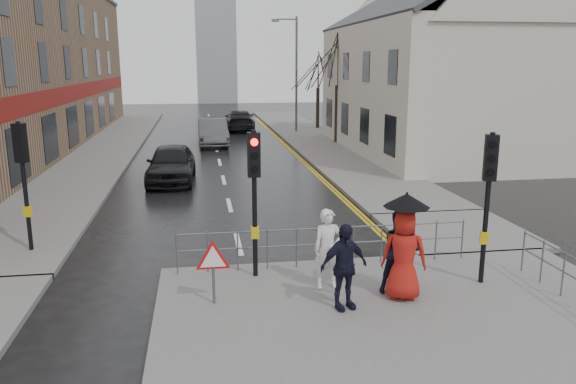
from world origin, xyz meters
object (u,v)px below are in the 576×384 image
object	(u,v)px
pedestrian_b	(401,252)
pedestrian_with_umbrella	(405,244)
car_parked	(171,163)
pedestrian_d	(344,267)
car_mid	(213,132)
pedestrian_a	(328,249)

from	to	relation	value
pedestrian_b	pedestrian_with_umbrella	bearing A→B (deg)	-101.18
car_parked	pedestrian_d	bearing A→B (deg)	-71.53
car_parked	car_mid	size ratio (longest dim) A/B	0.97
pedestrian_a	car_parked	distance (m)	13.26
pedestrian_b	pedestrian_with_umbrella	world-z (taller)	pedestrian_with_umbrella
pedestrian_d	car_mid	xyz separation A→B (m)	(-1.91, 24.55, -0.22)
pedestrian_d	car_mid	world-z (taller)	pedestrian_d
pedestrian_a	pedestrian_d	size ratio (longest dim) A/B	1.00
pedestrian_a	pedestrian_b	size ratio (longest dim) A/B	0.98
pedestrian_d	car_parked	distance (m)	14.35
pedestrian_b	car_mid	bearing A→B (deg)	93.95
pedestrian_with_umbrella	car_mid	xyz separation A→B (m)	(-3.27, 24.27, -0.52)
pedestrian_b	car_mid	xyz separation A→B (m)	(-3.31, 23.96, -0.24)
pedestrian_b	pedestrian_with_umbrella	xyz separation A→B (m)	(-0.04, -0.31, 0.28)
pedestrian_b	car_mid	distance (m)	24.19
pedestrian_d	pedestrian_b	bearing A→B (deg)	7.70
car_parked	pedestrian_b	bearing A→B (deg)	-65.46
pedestrian_d	car_mid	size ratio (longest dim) A/B	0.36
pedestrian_b	car_parked	size ratio (longest dim) A/B	0.38
pedestrian_a	pedestrian_d	world-z (taller)	pedestrian_a
pedestrian_a	pedestrian_with_umbrella	bearing A→B (deg)	-31.88
car_mid	pedestrian_a	bearing A→B (deg)	-86.99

